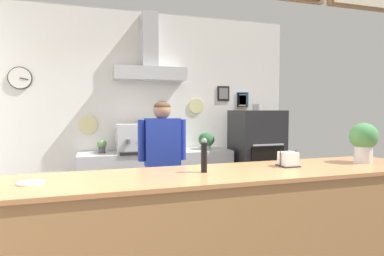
{
  "coord_description": "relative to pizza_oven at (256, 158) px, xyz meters",
  "views": [
    {
      "loc": [
        -0.76,
        -2.43,
        1.54
      ],
      "look_at": [
        0.26,
        0.86,
        1.34
      ],
      "focal_mm": 29.68,
      "sensor_mm": 36.0,
      "label": 1
    }
  ],
  "objects": [
    {
      "name": "pepper_grinder",
      "position": [
        -1.7,
        -2.3,
        0.43
      ],
      "size": [
        0.05,
        0.05,
        0.26
      ],
      "color": "black",
      "rests_on": "service_counter"
    },
    {
      "name": "pizza_oven",
      "position": [
        0.0,
        0.0,
        0.0
      ],
      "size": [
        0.73,
        0.72,
        1.63
      ],
      "color": "#232326",
      "rests_on": "ground_plane"
    },
    {
      "name": "potted_sage",
      "position": [
        -0.78,
        0.22,
        0.29
      ],
      "size": [
        0.25,
        0.25,
        0.26
      ],
      "color": "beige",
      "rests_on": "back_prep_counter"
    },
    {
      "name": "basil_vase",
      "position": [
        -0.21,
        -2.3,
        0.5
      ],
      "size": [
        0.24,
        0.24,
        0.35
      ],
      "color": "silver",
      "rests_on": "service_counter"
    },
    {
      "name": "potted_thyme",
      "position": [
        -2.38,
        0.22,
        0.25
      ],
      "size": [
        0.14,
        0.14,
        0.19
      ],
      "color": "#4C4C51",
      "rests_on": "back_prep_counter"
    },
    {
      "name": "service_counter",
      "position": [
        -1.73,
        -2.33,
        -0.23
      ],
      "size": [
        3.79,
        0.72,
        1.07
      ],
      "color": "#B77F4C",
      "rests_on": "ground_plane"
    },
    {
      "name": "napkin_holder",
      "position": [
        -0.96,
        -2.27,
        0.36
      ],
      "size": [
        0.16,
        0.15,
        0.14
      ],
      "color": "#262628",
      "rests_on": "service_counter"
    },
    {
      "name": "back_prep_counter",
      "position": [
        -1.59,
        0.19,
        -0.32
      ],
      "size": [
        2.27,
        0.63,
        0.91
      ],
      "color": "#B7BABF",
      "rests_on": "ground_plane"
    },
    {
      "name": "condiment_plate",
      "position": [
        -2.88,
        -2.33,
        0.31
      ],
      "size": [
        0.16,
        0.16,
        0.01
      ],
      "color": "white",
      "rests_on": "service_counter"
    },
    {
      "name": "espresso_machine",
      "position": [
        -1.95,
        0.16,
        0.35
      ],
      "size": [
        0.46,
        0.53,
        0.42
      ],
      "color": "silver",
      "rests_on": "back_prep_counter"
    },
    {
      "name": "potted_rosemary",
      "position": [
        -1.5,
        0.21,
        0.31
      ],
      "size": [
        0.22,
        0.22,
        0.27
      ],
      "color": "#9E563D",
      "rests_on": "back_prep_counter"
    },
    {
      "name": "back_wall_assembly",
      "position": [
        -1.72,
        0.45,
        0.87
      ],
      "size": [
        4.96,
        2.73,
        3.08
      ],
      "color": "#9E9E99",
      "rests_on": "ground_plane"
    },
    {
      "name": "potted_basil",
      "position": [
        -1.22,
        0.17,
        0.27
      ],
      "size": [
        0.17,
        0.17,
        0.22
      ],
      "color": "#4C4C51",
      "rests_on": "back_prep_counter"
    },
    {
      "name": "shop_worker",
      "position": [
        -1.77,
        -1.11,
        0.12
      ],
      "size": [
        0.53,
        0.23,
        1.63
      ],
      "rotation": [
        0.0,
        0.0,
        3.1
      ],
      "color": "#232328",
      "rests_on": "ground_plane"
    }
  ]
}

